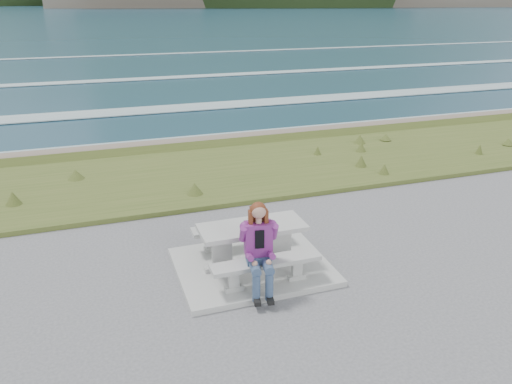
% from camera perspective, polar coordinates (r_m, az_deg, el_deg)
% --- Properties ---
extents(concrete_slab, '(2.60, 2.10, 0.10)m').
position_cam_1_polar(concrete_slab, '(8.82, -0.43, -8.52)').
color(concrete_slab, '#A2A39D').
rests_on(concrete_slab, ground).
extents(picnic_table, '(1.80, 0.75, 0.75)m').
position_cam_1_polar(picnic_table, '(8.52, -0.44, -4.83)').
color(picnic_table, '#A2A39D').
rests_on(picnic_table, concrete_slab).
extents(bench_landward, '(1.80, 0.35, 0.45)m').
position_cam_1_polar(bench_landward, '(8.05, 1.16, -8.41)').
color(bench_landward, '#A2A39D').
rests_on(bench_landward, concrete_slab).
extents(bench_seaward, '(1.80, 0.35, 0.45)m').
position_cam_1_polar(bench_seaward, '(9.22, -1.81, -4.30)').
color(bench_seaward, '#A2A39D').
rests_on(bench_seaward, concrete_slab).
extents(grass_verge, '(160.00, 4.50, 0.22)m').
position_cam_1_polar(grass_verge, '(13.26, -7.27, 1.66)').
color(grass_verge, '#3F501E').
rests_on(grass_verge, ground).
extents(shore_drop, '(160.00, 0.80, 2.20)m').
position_cam_1_polar(shore_drop, '(15.97, -9.45, 4.99)').
color(shore_drop, brown).
rests_on(shore_drop, ground).
extents(ocean, '(1600.00, 1600.00, 0.09)m').
position_cam_1_polar(ocean, '(33.02, -14.53, 10.01)').
color(ocean, navy).
rests_on(ocean, ground).
extents(seated_woman, '(0.52, 0.78, 1.45)m').
position_cam_1_polar(seated_woman, '(7.80, 0.46, -7.88)').
color(seated_woman, navy).
rests_on(seated_woman, concrete_slab).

